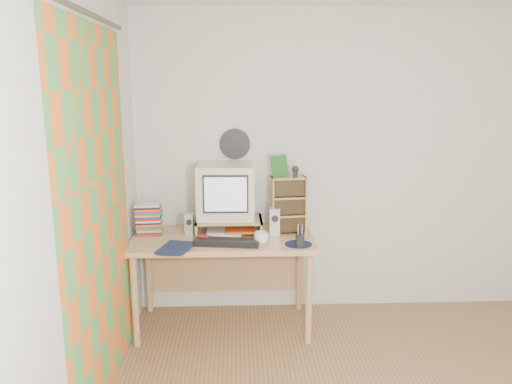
{
  "coord_description": "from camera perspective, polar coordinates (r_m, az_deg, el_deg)",
  "views": [
    {
      "loc": [
        -0.91,
        -2.33,
        1.92
      ],
      "look_at": [
        -0.77,
        1.33,
        1.12
      ],
      "focal_mm": 35.0,
      "sensor_mm": 36.0,
      "label": 1
    }
  ],
  "objects": [
    {
      "name": "game_box",
      "position": [
        3.89,
        2.69,
        2.99
      ],
      "size": [
        0.13,
        0.05,
        0.17
      ],
      "primitive_type": "cube",
      "rotation": [
        0.0,
        0.0,
        -0.2
      ],
      "color": "#1A5719",
      "rests_on": "cd_rack"
    },
    {
      "name": "cd_rack",
      "position": [
        3.94,
        3.68,
        -1.48
      ],
      "size": [
        0.29,
        0.18,
        0.45
      ],
      "primitive_type": "cube",
      "rotation": [
        0.0,
        0.0,
        0.12
      ],
      "color": "tan",
      "rests_on": "desk"
    },
    {
      "name": "speaker_right",
      "position": [
        3.92,
        2.12,
        -3.35
      ],
      "size": [
        0.08,
        0.08,
        0.21
      ],
      "primitive_type": "cube",
      "rotation": [
        0.0,
        0.0,
        -0.0
      ],
      "color": "#BBBCC1",
      "rests_on": "desk"
    },
    {
      "name": "desk",
      "position": [
        3.99,
        -3.78,
        -6.7
      ],
      "size": [
        1.4,
        0.7,
        0.75
      ],
      "color": "tan",
      "rests_on": "floor"
    },
    {
      "name": "red_box",
      "position": [
        3.8,
        -5.97,
        -5.3
      ],
      "size": [
        0.09,
        0.07,
        0.04
      ],
      "primitive_type": "cube",
      "rotation": [
        0.0,
        0.0,
        -0.3
      ],
      "color": "red",
      "rests_on": "desk"
    },
    {
      "name": "crt_monitor",
      "position": [
        3.95,
        -3.44,
        0.12
      ],
      "size": [
        0.46,
        0.46,
        0.42
      ],
      "primitive_type": "cube",
      "rotation": [
        0.0,
        0.0,
        -0.02
      ],
      "color": "beige",
      "rests_on": "monitor_riser"
    },
    {
      "name": "mousepad",
      "position": [
        3.71,
        4.86,
        -5.97
      ],
      "size": [
        0.21,
        0.21,
        0.0
      ],
      "primitive_type": "cylinder",
      "rotation": [
        0.0,
        0.0,
        0.02
      ],
      "color": "#111839",
      "rests_on": "desk"
    },
    {
      "name": "curtain",
      "position": [
        3.02,
        -17.46,
        -2.97
      ],
      "size": [
        0.0,
        2.2,
        2.2
      ],
      "primitive_type": "plane",
      "rotation": [
        1.57,
        0.0,
        1.57
      ],
      "color": "orange",
      "rests_on": "left_wall"
    },
    {
      "name": "wall_disc",
      "position": [
        4.09,
        -2.43,
        5.51
      ],
      "size": [
        0.25,
        0.02,
        0.25
      ],
      "primitive_type": "cylinder",
      "rotation": [
        1.57,
        0.0,
        0.0
      ],
      "color": "black",
      "rests_on": "back_wall"
    },
    {
      "name": "left_wall",
      "position": [
        2.56,
        -21.23,
        -3.63
      ],
      "size": [
        0.0,
        3.5,
        3.5
      ],
      "primitive_type": "plane",
      "rotation": [
        1.57,
        0.0,
        1.57
      ],
      "color": "silver",
      "rests_on": "floor"
    },
    {
      "name": "dvd_stack",
      "position": [
        4.01,
        -12.15,
        -2.82
      ],
      "size": [
        0.2,
        0.15,
        0.27
      ],
      "primitive_type": null,
      "rotation": [
        0.0,
        0.0,
        0.07
      ],
      "color": "brown",
      "rests_on": "desk"
    },
    {
      "name": "papers",
      "position": [
        3.96,
        -2.98,
        -4.54
      ],
      "size": [
        0.27,
        0.2,
        0.04
      ],
      "primitive_type": null,
      "rotation": [
        0.0,
        0.0,
        0.03
      ],
      "color": "white",
      "rests_on": "desk"
    },
    {
      "name": "keyboard",
      "position": [
        3.71,
        -3.4,
        -5.75
      ],
      "size": [
        0.5,
        0.23,
        0.03
      ],
      "primitive_type": "cube",
      "rotation": [
        0.0,
        0.0,
        -0.14
      ],
      "color": "black",
      "rests_on": "desk"
    },
    {
      "name": "mug",
      "position": [
        3.71,
        0.62,
        -5.27
      ],
      "size": [
        0.11,
        0.11,
        0.09
      ],
      "primitive_type": "imported",
      "rotation": [
        0.0,
        0.0,
        -0.01
      ],
      "color": "white",
      "rests_on": "desk"
    },
    {
      "name": "webcam",
      "position": [
        3.87,
        4.54,
        2.33
      ],
      "size": [
        0.06,
        0.06,
        0.09
      ],
      "primitive_type": null,
      "rotation": [
        0.0,
        0.0,
        0.04
      ],
      "color": "black",
      "rests_on": "cd_rack"
    },
    {
      "name": "diary",
      "position": [
        3.67,
        -10.69,
        -6.0
      ],
      "size": [
        0.3,
        0.25,
        0.05
      ],
      "primitive_type": "imported",
      "rotation": [
        0.0,
        0.0,
        -0.25
      ],
      "color": "#101D3D",
      "rests_on": "desk"
    },
    {
      "name": "monitor_riser",
      "position": [
        3.96,
        -3.09,
        -3.39
      ],
      "size": [
        0.52,
        0.3,
        0.12
      ],
      "color": "tan",
      "rests_on": "desk"
    },
    {
      "name": "speaker_left",
      "position": [
        3.93,
        -7.6,
        -3.68
      ],
      "size": [
        0.07,
        0.07,
        0.18
      ],
      "primitive_type": "cube",
      "rotation": [
        0.0,
        0.0,
        -0.13
      ],
      "color": "#BBBCC1",
      "rests_on": "desk"
    },
    {
      "name": "pen_cup",
      "position": [
        3.65,
        5.05,
        -5.26
      ],
      "size": [
        0.08,
        0.08,
        0.13
      ],
      "primitive_type": null,
      "rotation": [
        0.0,
        0.0,
        0.14
      ],
      "color": "black",
      "rests_on": "desk"
    },
    {
      "name": "back_wall",
      "position": [
        4.23,
        10.31,
        3.09
      ],
      "size": [
        3.5,
        0.0,
        3.5
      ],
      "primitive_type": "plane",
      "rotation": [
        1.57,
        0.0,
        0.0
      ],
      "color": "silver",
      "rests_on": "floor"
    }
  ]
}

